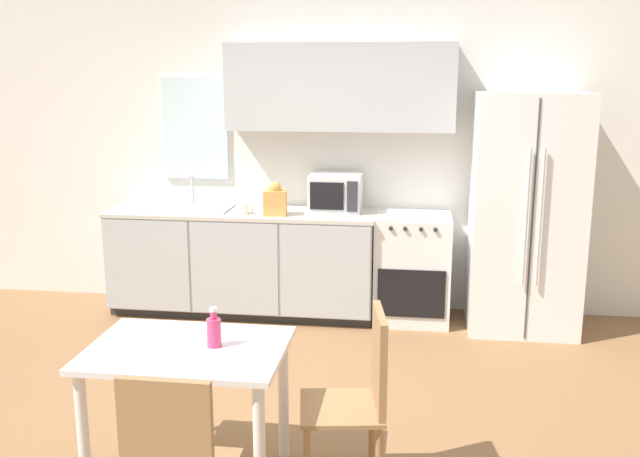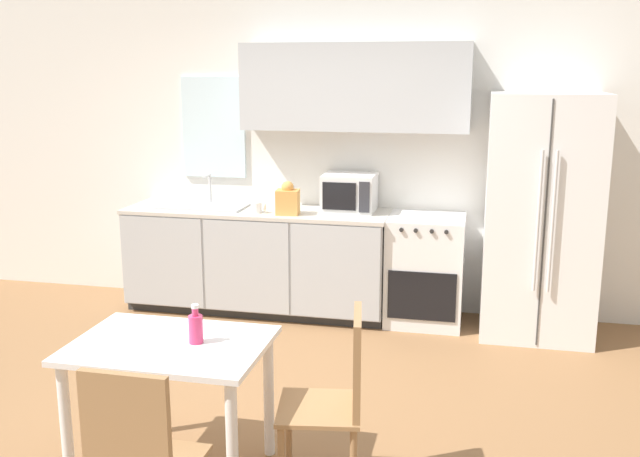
# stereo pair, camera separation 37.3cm
# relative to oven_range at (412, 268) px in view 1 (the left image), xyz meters

# --- Properties ---
(ground_plane) EXTENTS (12.00, 12.00, 0.00)m
(ground_plane) POSITION_rel_oven_range_xyz_m (-0.91, -1.84, -0.44)
(ground_plane) COLOR olive
(wall_back) EXTENTS (12.00, 0.38, 2.70)m
(wall_back) POSITION_rel_oven_range_xyz_m (-0.87, 0.29, 1.01)
(wall_back) COLOR silver
(wall_back) RESTS_ON ground_plane
(kitchen_counter) EXTENTS (2.25, 0.65, 0.90)m
(kitchen_counter) POSITION_rel_oven_range_xyz_m (-1.43, -0.02, 0.01)
(kitchen_counter) COLOR #333333
(kitchen_counter) RESTS_ON ground_plane
(oven_range) EXTENTS (0.61, 0.60, 0.89)m
(oven_range) POSITION_rel_oven_range_xyz_m (0.00, 0.00, 0.00)
(oven_range) COLOR white
(oven_range) RESTS_ON ground_plane
(refrigerator) EXTENTS (0.84, 0.75, 1.89)m
(refrigerator) POSITION_rel_oven_range_xyz_m (0.88, -0.06, 0.50)
(refrigerator) COLOR white
(refrigerator) RESTS_ON ground_plane
(kitchen_sink) EXTENTS (0.74, 0.40, 0.27)m
(kitchen_sink) POSITION_rel_oven_range_xyz_m (-1.91, -0.01, 0.47)
(kitchen_sink) COLOR #B7BABC
(kitchen_sink) RESTS_ON kitchen_counter
(microwave) EXTENTS (0.43, 0.38, 0.31)m
(microwave) POSITION_rel_oven_range_xyz_m (-0.65, 0.08, 0.61)
(microwave) COLOR silver
(microwave) RESTS_ON kitchen_counter
(coffee_mug) EXTENTS (0.13, 0.09, 0.09)m
(coffee_mug) POSITION_rel_oven_range_xyz_m (-1.38, -0.17, 0.50)
(coffee_mug) COLOR white
(coffee_mug) RESTS_ON kitchen_counter
(grocery_bag_0) EXTENTS (0.20, 0.17, 0.28)m
(grocery_bag_0) POSITION_rel_oven_range_xyz_m (-1.12, -0.17, 0.57)
(grocery_bag_0) COLOR #DB994C
(grocery_bag_0) RESTS_ON kitchen_counter
(dining_table) EXTENTS (0.97, 0.70, 0.72)m
(dining_table) POSITION_rel_oven_range_xyz_m (-1.08, -2.59, 0.16)
(dining_table) COLOR white
(dining_table) RESTS_ON ground_plane
(dining_chair_side) EXTENTS (0.46, 0.46, 0.93)m
(dining_chair_side) POSITION_rel_oven_range_xyz_m (-0.22, -2.55, 0.09)
(dining_chair_side) COLOR #997047
(dining_chair_side) RESTS_ON ground_plane
(drink_bottle) EXTENTS (0.07, 0.07, 0.20)m
(drink_bottle) POSITION_rel_oven_range_xyz_m (-0.95, -2.56, 0.36)
(drink_bottle) COLOR #DB386B
(drink_bottle) RESTS_ON dining_table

